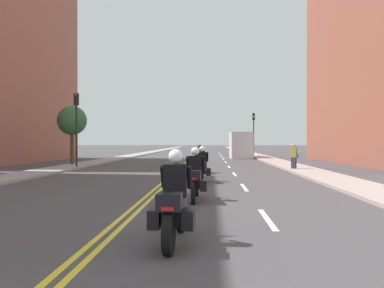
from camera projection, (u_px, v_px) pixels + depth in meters
name	position (u px, v px, depth m)	size (l,w,h in m)	color
ground_plane	(195.00, 155.00, 48.81)	(264.00, 264.00, 0.00)	#464043
sidewalk_left	(137.00, 155.00, 49.20)	(2.18, 144.00, 0.12)	gray
sidewalk_right	(255.00, 155.00, 48.43)	(2.18, 144.00, 0.12)	#A8928A
centreline_yellow_inner	(194.00, 155.00, 48.82)	(0.12, 132.00, 0.01)	yellow
centreline_yellow_outer	(196.00, 155.00, 48.81)	(0.12, 132.00, 0.01)	yellow
lane_dashes_white	(227.00, 164.00, 29.67)	(0.14, 56.40, 0.01)	silver
building_right_1	(383.00, 41.00, 32.03)	(8.21, 18.86, 20.84)	#9A513D
motorcycle_0	(175.00, 206.00, 6.61)	(0.78, 2.26, 1.68)	black
motorcycle_1	(195.00, 179.00, 11.44)	(0.77, 2.28, 1.64)	black
motorcycle_2	(202.00, 168.00, 16.68)	(0.77, 2.17, 1.60)	black
motorcycle_3	(200.00, 161.00, 21.47)	(0.78, 2.29, 1.63)	black
traffic_light_near	(76.00, 117.00, 25.15)	(0.28, 0.38, 5.06)	black
traffic_light_far	(254.00, 127.00, 43.75)	(0.28, 0.38, 5.12)	black
pedestrian_0	(294.00, 157.00, 23.32)	(0.48, 0.42, 1.68)	#2A2D3A
street_tree_0	(72.00, 121.00, 27.83)	(2.17, 2.17, 4.47)	#463725
parked_truck	(240.00, 146.00, 40.83)	(2.20, 6.50, 2.80)	#B8CDB9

